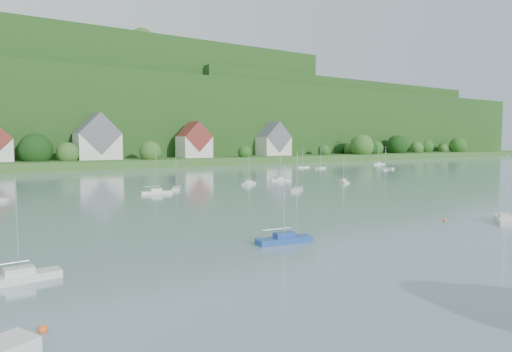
% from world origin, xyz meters
% --- Properties ---
extents(far_shore_strip, '(600.00, 60.00, 3.00)m').
position_xyz_m(far_shore_strip, '(0.00, 200.00, 1.50)').
color(far_shore_strip, '#2F5821').
rests_on(far_shore_strip, ground).
extents(forested_ridge, '(620.00, 181.22, 69.89)m').
position_xyz_m(forested_ridge, '(0.39, 268.57, 22.89)').
color(forested_ridge, '#163C13').
rests_on(forested_ridge, ground).
extents(village_building_2, '(16.00, 11.44, 18.00)m').
position_xyz_m(village_building_2, '(5.00, 188.00, 10.27)').
color(village_building_2, beige).
rests_on(village_building_2, far_shore_strip).
extents(village_building_3, '(13.00, 10.40, 15.50)m').
position_xyz_m(village_building_3, '(45.00, 186.00, 9.43)').
color(village_building_3, beige).
rests_on(village_building_3, far_shore_strip).
extents(village_building_4, '(15.00, 10.40, 16.50)m').
position_xyz_m(village_building_4, '(90.00, 190.00, 9.59)').
color(village_building_4, beige).
rests_on(village_building_4, far_shore_strip).
extents(near_sailboat_1, '(5.95, 2.44, 7.80)m').
position_xyz_m(near_sailboat_1, '(-14.63, 44.14, 0.43)').
color(near_sailboat_1, '#22479C').
rests_on(near_sailboat_1, ground).
extents(near_sailboat_3, '(6.24, 5.16, 8.62)m').
position_xyz_m(near_sailboat_3, '(15.16, 37.84, 0.45)').
color(near_sailboat_3, silver).
rests_on(near_sailboat_3, ground).
extents(near_sailboat_6, '(5.71, 1.92, 7.59)m').
position_xyz_m(near_sailboat_6, '(-38.25, 44.79, 0.42)').
color(near_sailboat_6, silver).
rests_on(near_sailboat_6, ground).
extents(mooring_buoy_3, '(0.40, 0.40, 0.40)m').
position_xyz_m(mooring_buoy_3, '(9.74, 42.55, 0.00)').
color(mooring_buoy_3, orange).
rests_on(mooring_buoy_3, ground).
extents(mooring_buoy_5, '(0.49, 0.49, 0.49)m').
position_xyz_m(mooring_buoy_5, '(-38.31, 34.36, 0.00)').
color(mooring_buoy_5, orange).
rests_on(mooring_buoy_5, ground).
extents(far_sailboat_cluster, '(203.55, 70.47, 8.71)m').
position_xyz_m(far_sailboat_cluster, '(7.54, 115.18, 0.38)').
color(far_sailboat_cluster, silver).
rests_on(far_sailboat_cluster, ground).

